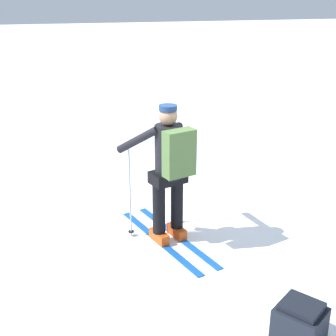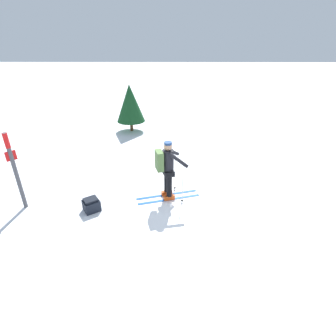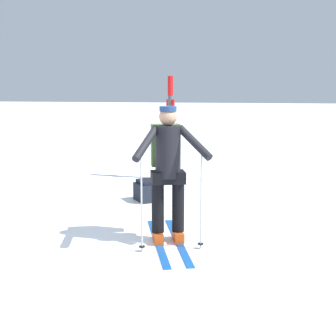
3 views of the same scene
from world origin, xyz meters
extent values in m
plane|color=white|center=(0.00, 0.00, 0.00)|extent=(80.00, 80.00, 0.00)
cube|color=#144C9E|center=(-0.21, 0.29, 0.01)|extent=(1.71, 0.57, 0.01)
cube|color=#C64714|center=(-0.21, 0.29, 0.07)|extent=(0.32, 0.19, 0.12)
cylinder|color=black|center=(-0.21, 0.29, 0.47)|extent=(0.15, 0.15, 0.68)
cube|color=#144C9E|center=(-0.14, 0.05, 0.01)|extent=(1.71, 0.57, 0.01)
cube|color=#C64714|center=(-0.14, 0.05, 0.07)|extent=(0.32, 0.19, 0.12)
cylinder|color=black|center=(-0.14, 0.05, 0.47)|extent=(0.15, 0.15, 0.68)
cube|color=black|center=(-0.17, 0.17, 0.81)|extent=(0.36, 0.45, 0.14)
cylinder|color=black|center=(-0.17, 0.17, 1.12)|extent=(0.30, 0.30, 0.62)
sphere|color=tan|center=(-0.17, 0.17, 1.53)|extent=(0.21, 0.21, 0.21)
cylinder|color=navy|center=(-0.17, 0.17, 1.62)|extent=(0.20, 0.20, 0.06)
cube|color=#4C6B38|center=(-0.39, 0.10, 1.17)|extent=(0.25, 0.38, 0.52)
cylinder|color=#B2B7BC|center=(0.02, 0.58, 0.59)|extent=(0.02, 0.02, 1.18)
cylinder|color=black|center=(0.02, 0.58, 0.06)|extent=(0.07, 0.07, 0.01)
cylinder|color=black|center=(-0.05, 0.49, 1.25)|extent=(0.41, 0.46, 0.37)
cylinder|color=#B2B7BC|center=(0.21, -0.08, 0.59)|extent=(0.02, 0.02, 1.18)
cylinder|color=black|center=(0.21, -0.08, 0.06)|extent=(0.07, 0.07, 0.01)
cylinder|color=black|center=(0.10, -0.05, 1.25)|extent=(0.53, 0.25, 0.37)
cube|color=black|center=(-2.13, -0.45, 0.15)|extent=(0.52, 0.51, 0.29)
cube|color=black|center=(-2.13, -0.45, 0.32)|extent=(0.43, 0.42, 0.06)
camera|label=1|loc=(-4.98, 1.53, 2.83)|focal=50.00mm
camera|label=2|loc=(-0.11, -5.99, 4.07)|focal=28.00mm
camera|label=3|loc=(5.26, 0.94, 1.93)|focal=50.00mm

